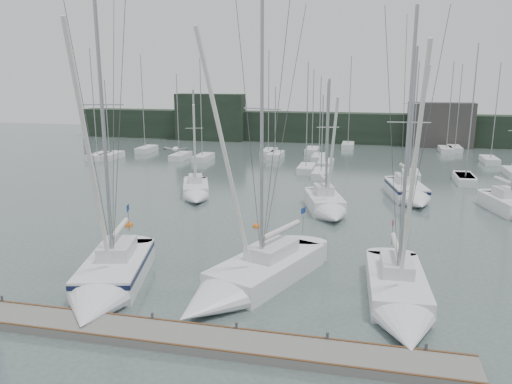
{
  "coord_description": "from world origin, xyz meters",
  "views": [
    {
      "loc": [
        7.33,
        -23.4,
        11.37
      ],
      "look_at": [
        0.81,
        5.0,
        4.45
      ],
      "focal_mm": 35.0,
      "sensor_mm": 36.0,
      "label": 1
    }
  ],
  "objects_px": {
    "sailboat_near_right": "(401,302)",
    "sailboat_mid_d": "(410,194)",
    "sailboat_near_left": "(107,283)",
    "sailboat_mid_c": "(328,207)",
    "sailboat_near_center": "(241,283)",
    "buoy_a": "(256,227)",
    "sailboat_mid_b": "(196,192)",
    "buoy_c": "(129,226)"
  },
  "relations": [
    {
      "from": "sailboat_mid_c",
      "to": "sailboat_near_right",
      "type": "bearing_deg",
      "value": -89.5
    },
    {
      "from": "sailboat_near_left",
      "to": "buoy_a",
      "type": "xyz_separation_m",
      "value": [
        4.98,
        13.41,
        -0.65
      ]
    },
    {
      "from": "sailboat_near_center",
      "to": "sailboat_mid_b",
      "type": "distance_m",
      "value": 21.55
    },
    {
      "from": "buoy_c",
      "to": "sailboat_near_right",
      "type": "bearing_deg",
      "value": -27.51
    },
    {
      "from": "sailboat_mid_c",
      "to": "buoy_c",
      "type": "relative_size",
      "value": 18.14
    },
    {
      "from": "sailboat_near_right",
      "to": "sailboat_mid_c",
      "type": "xyz_separation_m",
      "value": [
        -4.98,
        16.74,
        0.08
      ]
    },
    {
      "from": "sailboat_near_left",
      "to": "sailboat_mid_d",
      "type": "distance_m",
      "value": 29.61
    },
    {
      "from": "sailboat_near_left",
      "to": "sailboat_mid_c",
      "type": "xyz_separation_m",
      "value": [
        9.99,
        18.03,
        -0.03
      ]
    },
    {
      "from": "sailboat_near_center",
      "to": "sailboat_mid_d",
      "type": "distance_m",
      "value": 24.71
    },
    {
      "from": "sailboat_near_left",
      "to": "sailboat_near_center",
      "type": "height_order",
      "value": "sailboat_near_left"
    },
    {
      "from": "sailboat_near_right",
      "to": "buoy_a",
      "type": "distance_m",
      "value": 15.72
    },
    {
      "from": "buoy_a",
      "to": "buoy_c",
      "type": "xyz_separation_m",
      "value": [
        -9.61,
        -1.92,
        0.0
      ]
    },
    {
      "from": "sailboat_mid_c",
      "to": "sailboat_mid_d",
      "type": "distance_m",
      "value": 9.36
    },
    {
      "from": "sailboat_mid_b",
      "to": "sailboat_mid_c",
      "type": "xyz_separation_m",
      "value": [
        12.58,
        -3.07,
        0.1
      ]
    },
    {
      "from": "sailboat_near_right",
      "to": "sailboat_mid_d",
      "type": "distance_m",
      "value": 23.07
    },
    {
      "from": "sailboat_mid_c",
      "to": "sailboat_mid_d",
      "type": "relative_size",
      "value": 0.81
    },
    {
      "from": "sailboat_mid_d",
      "to": "buoy_c",
      "type": "bearing_deg",
      "value": -160.11
    },
    {
      "from": "sailboat_near_left",
      "to": "sailboat_near_right",
      "type": "relative_size",
      "value": 1.08
    },
    {
      "from": "sailboat_mid_b",
      "to": "sailboat_mid_d",
      "type": "distance_m",
      "value": 19.8
    },
    {
      "from": "sailboat_mid_d",
      "to": "sailboat_near_center",
      "type": "bearing_deg",
      "value": -124.86
    },
    {
      "from": "sailboat_mid_b",
      "to": "sailboat_mid_d",
      "type": "relative_size",
      "value": 0.73
    },
    {
      "from": "sailboat_near_left",
      "to": "sailboat_mid_b",
      "type": "bearing_deg",
      "value": 82.75
    },
    {
      "from": "sailboat_mid_d",
      "to": "buoy_c",
      "type": "distance_m",
      "value": 25.1
    },
    {
      "from": "sailboat_near_left",
      "to": "sailboat_near_center",
      "type": "bearing_deg",
      "value": -0.14
    },
    {
      "from": "sailboat_mid_d",
      "to": "buoy_a",
      "type": "height_order",
      "value": "sailboat_mid_d"
    },
    {
      "from": "sailboat_near_left",
      "to": "sailboat_near_center",
      "type": "xyz_separation_m",
      "value": [
        6.86,
        1.72,
        -0.08
      ]
    },
    {
      "from": "sailboat_near_left",
      "to": "buoy_a",
      "type": "distance_m",
      "value": 14.32
    },
    {
      "from": "sailboat_near_left",
      "to": "buoy_c",
      "type": "relative_size",
      "value": 25.49
    },
    {
      "from": "buoy_a",
      "to": "buoy_c",
      "type": "distance_m",
      "value": 9.8
    },
    {
      "from": "sailboat_mid_c",
      "to": "sailboat_near_center",
      "type": "bearing_deg",
      "value": -116.95
    },
    {
      "from": "sailboat_near_center",
      "to": "buoy_c",
      "type": "xyz_separation_m",
      "value": [
        -11.49,
        9.77,
        -0.57
      ]
    },
    {
      "from": "sailboat_mid_c",
      "to": "buoy_c",
      "type": "bearing_deg",
      "value": -172.0
    },
    {
      "from": "sailboat_near_center",
      "to": "sailboat_near_right",
      "type": "relative_size",
      "value": 1.06
    },
    {
      "from": "buoy_a",
      "to": "buoy_c",
      "type": "height_order",
      "value": "buoy_c"
    },
    {
      "from": "sailboat_near_left",
      "to": "sailboat_mid_c",
      "type": "relative_size",
      "value": 1.41
    },
    {
      "from": "sailboat_near_left",
      "to": "sailboat_mid_d",
      "type": "bearing_deg",
      "value": 40.82
    },
    {
      "from": "sailboat_near_right",
      "to": "sailboat_mid_c",
      "type": "height_order",
      "value": "sailboat_near_right"
    },
    {
      "from": "sailboat_near_center",
      "to": "sailboat_mid_d",
      "type": "bearing_deg",
      "value": 87.8
    },
    {
      "from": "sailboat_mid_b",
      "to": "sailboat_mid_d",
      "type": "height_order",
      "value": "sailboat_mid_d"
    },
    {
      "from": "sailboat_mid_b",
      "to": "sailboat_near_right",
      "type": "bearing_deg",
      "value": -68.43
    },
    {
      "from": "sailboat_near_center",
      "to": "buoy_a",
      "type": "distance_m",
      "value": 11.85
    },
    {
      "from": "sailboat_near_left",
      "to": "sailboat_mid_d",
      "type": "xyz_separation_m",
      "value": [
        16.96,
        24.27,
        0.02
      ]
    }
  ]
}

